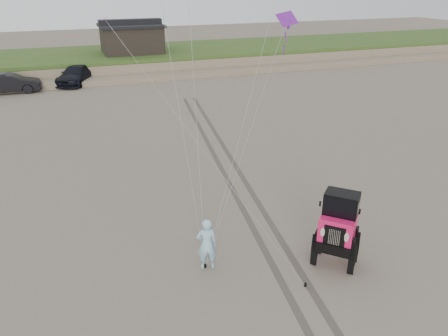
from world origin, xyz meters
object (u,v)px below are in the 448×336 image
Objects in this scene: truck_b at (10,83)px; cabin at (131,38)px; man at (207,244)px; truck_c at (77,75)px; jeep at (337,237)px.

cabin is at bearing -55.57° from truck_b.
man is at bearing -95.72° from cabin.
truck_b is at bearing -61.59° from man.
truck_c is at bearing -138.55° from cabin.
jeep is (6.61, -32.00, 0.23)m from truck_c.
truck_c is 30.81m from man.
cabin is at bearing 66.73° from truck_c.
cabin is 1.14× the size of jeep.
man is (-3.62, -36.09, -2.31)m from cabin.
truck_b is at bearing -136.65° from truck_c.
cabin is 1.29× the size of truck_b.
cabin is 36.35m from man.
jeep reaches higher than truck_b.
cabin is 13.84m from truck_b.
man is (2.48, -30.71, 0.12)m from truck_c.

